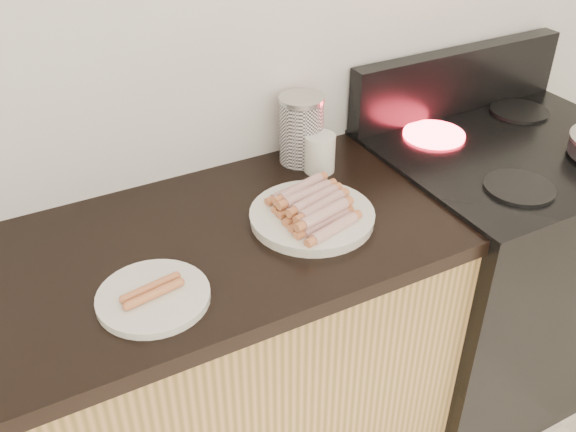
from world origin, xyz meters
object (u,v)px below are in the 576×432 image
stove (491,271)px  mug (320,153)px  main_plate (312,217)px  canister (301,129)px  side_plate (153,297)px

stove → mug: size_ratio=8.76×
main_plate → canister: 0.31m
stove → canister: canister is taller
stove → side_plate: side_plate is taller
side_plate → canister: 0.67m
stove → main_plate: (-0.70, -0.03, 0.45)m
canister → side_plate: bearing=-146.2°
stove → side_plate: 1.22m
main_plate → stove: bearing=2.3°
main_plate → canister: size_ratio=1.55×
main_plate → canister: canister is taller
canister → mug: 0.08m
stove → main_plate: 0.83m
main_plate → side_plate: main_plate is taller
stove → mug: bearing=162.7°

